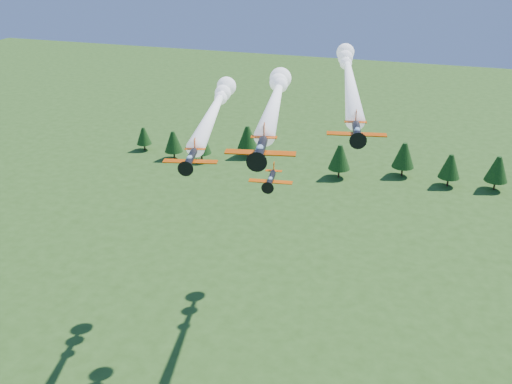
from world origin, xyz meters
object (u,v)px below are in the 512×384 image
(plane_left, at_px, (216,106))
(plane_slot, at_px, (271,179))
(plane_right, at_px, (349,75))
(plane_lead, at_px, (276,96))

(plane_left, bearing_deg, plane_slot, -59.51)
(plane_slot, bearing_deg, plane_right, 68.84)
(plane_left, xyz_separation_m, plane_slot, (14.16, -14.27, -5.78))
(plane_left, bearing_deg, plane_right, 18.92)
(plane_slot, bearing_deg, plane_lead, 92.58)
(plane_slot, bearing_deg, plane_left, 126.01)
(plane_left, relative_size, plane_slot, 6.12)
(plane_left, distance_m, plane_slot, 20.91)
(plane_right, bearing_deg, plane_lead, -122.19)
(plane_left, bearing_deg, plane_lead, -42.21)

